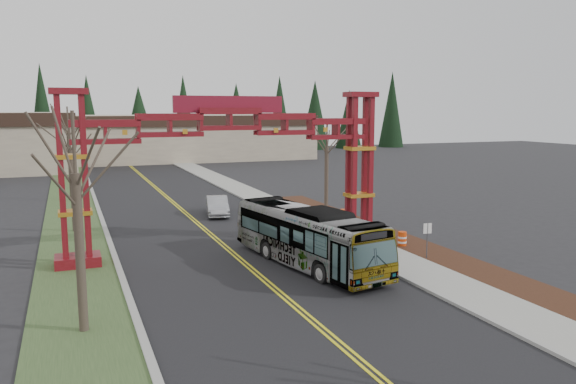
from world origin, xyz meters
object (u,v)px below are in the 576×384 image
silver_sedan (217,206)px  gateway_arch (230,145)px  transit_bus (307,237)px  bare_tree_right_far (327,147)px  bare_tree_median_far (68,133)px  barrel_south (402,240)px  bare_tree_median_mid (71,150)px  bare_tree_median_near (76,175)px  barrel_mid (351,222)px  street_sign (427,234)px  retail_building_east (186,137)px  barrel_north (344,216)px

silver_sedan → gateway_arch: bearing=-90.0°
transit_bus → bare_tree_right_far: bearing=50.6°
transit_bus → bare_tree_median_far: (-10.87, 26.49, 4.34)m
barrel_south → silver_sedan: bearing=118.6°
bare_tree_median_mid → bare_tree_right_far: (18.00, -0.05, -0.27)m
gateway_arch → bare_tree_median_far: (-8.00, 22.49, -0.14)m
transit_bus → bare_tree_median_near: bare_tree_median_near is taller
silver_sedan → bare_tree_median_near: bearing=-106.0°
bare_tree_median_far → barrel_mid: bearing=-49.1°
gateway_arch → street_sign: bearing=-30.8°
gateway_arch → retail_building_east: (10.00, 61.95, -2.47)m
barrel_mid → transit_bus: bearing=-132.1°
bare_tree_right_far → barrel_north: size_ratio=6.98×
barrel_south → barrel_mid: 5.40m
transit_bus → bare_tree_median_mid: size_ratio=1.48×
silver_sedan → bare_tree_median_near: (-10.05, -20.05, 4.94)m
gateway_arch → bare_tree_median_mid: gateway_arch is taller
gateway_arch → bare_tree_median_near: (-8.00, -9.04, -0.32)m
gateway_arch → barrel_south: gateway_arch is taller
transit_bus → bare_tree_median_far: bearing=102.1°
retail_building_east → barrel_south: retail_building_east is taller
bare_tree_median_near → barrel_south: bare_tree_median_near is taller
silver_sedan → barrel_south: silver_sedan is taller
bare_tree_median_mid → barrel_north: size_ratio=7.15×
bare_tree_median_far → barrel_north: bearing=-45.4°
retail_building_east → bare_tree_median_near: bearing=-104.2°
gateway_arch → silver_sedan: bearing=79.4°
retail_building_east → bare_tree_median_mid: (-18.00, -53.17, 1.82)m
gateway_arch → barrel_north: 11.93m
gateway_arch → bare_tree_median_far: 23.87m
silver_sedan → retail_building_east: bearing=91.7°
gateway_arch → bare_tree_median_mid: size_ratio=2.50×
silver_sedan → bare_tree_median_mid: 11.28m
bare_tree_median_far → barrel_south: (17.47, -25.06, -5.38)m
bare_tree_median_far → street_sign: bare_tree_median_far is taller
gateway_arch → barrel_north: gateway_arch is taller
barrel_south → bare_tree_median_mid: bearing=147.0°
bare_tree_median_mid → barrel_south: bearing=-33.0°
bare_tree_median_near → bare_tree_right_far: size_ratio=1.11×
silver_sedan → barrel_south: (7.41, -13.58, -0.26)m
gateway_arch → silver_sedan: gateway_arch is taller
bare_tree_median_near → bare_tree_median_mid: size_ratio=1.08×
barrel_mid → retail_building_east: bearing=89.1°
bare_tree_median_far → street_sign: bearing=-58.5°
barrel_mid → bare_tree_right_far: bearing=80.8°
bare_tree_median_near → barrel_north: bare_tree_median_near is taller
transit_bus → street_sign: transit_bus is taller
bare_tree_right_far → barrel_north: bearing=-97.5°
gateway_arch → barrel_south: size_ratio=19.70×
bare_tree_median_far → bare_tree_right_far: (18.00, -13.75, -0.78)m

